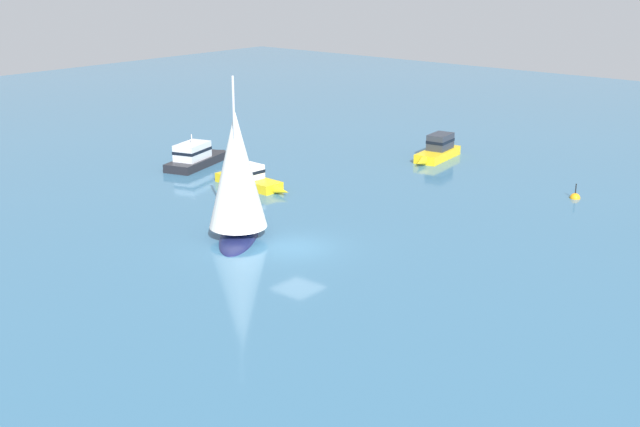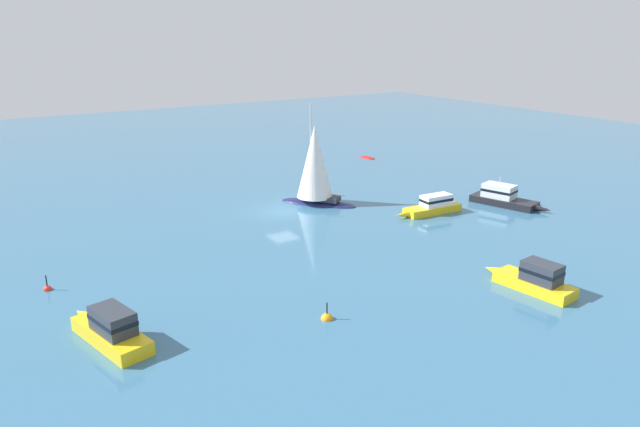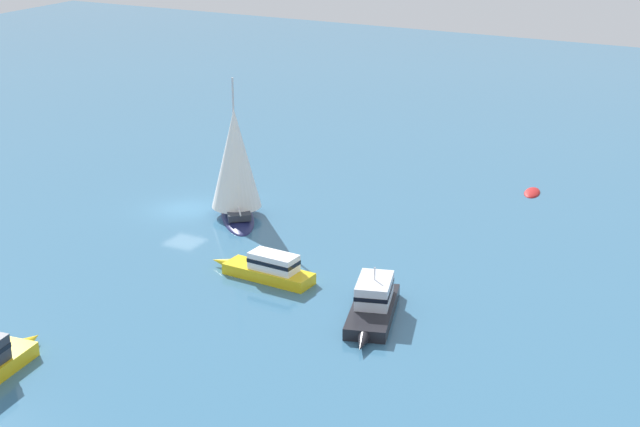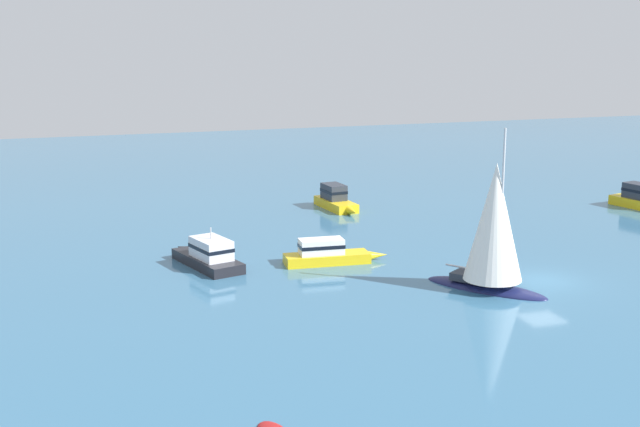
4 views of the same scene
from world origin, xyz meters
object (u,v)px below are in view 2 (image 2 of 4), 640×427
object	(u,v)px
motor_cruiser	(503,197)
channel_buoy	(327,319)
launch	(110,328)
mooring_buoy	(48,290)
cabin_cruiser	(535,279)
motor_cruiser_1	(432,206)
rib	(367,158)
yacht	(315,168)

from	to	relation	value
motor_cruiser	channel_buoy	xyz separation A→B (m)	(10.77, -27.26, -0.77)
launch	mooring_buoy	world-z (taller)	launch
motor_cruiser	mooring_buoy	xyz separation A→B (m)	(-2.39, -40.53, -0.76)
cabin_cruiser	launch	xyz separation A→B (m)	(-7.86, -25.01, 0.02)
cabin_cruiser	motor_cruiser_1	size ratio (longest dim) A/B	0.92
cabin_cruiser	launch	world-z (taller)	launch
rib	cabin_cruiser	bearing A→B (deg)	149.78
motor_cruiser	motor_cruiser_1	bearing A→B (deg)	-118.77
yacht	rib	xyz separation A→B (m)	(-14.37, 16.98, -3.58)
channel_buoy	motor_cruiser_1	bearing A→B (deg)	122.30
yacht	cabin_cruiser	distance (m)	24.86
motor_cruiser	mooring_buoy	size ratio (longest dim) A/B	5.95
yacht	launch	world-z (taller)	yacht
motor_cruiser_1	channel_buoy	bearing A→B (deg)	35.72
launch	mooring_buoy	distance (m)	9.34
yacht	motor_cruiser	distance (m)	18.40
yacht	mooring_buoy	distance (m)	26.77
motor_cruiser_1	channel_buoy	distance (m)	23.24
yacht	channel_buoy	size ratio (longest dim) A/B	7.13
yacht	launch	bearing A→B (deg)	88.22
motor_cruiser_1	yacht	bearing A→B (deg)	-44.86
yacht	rib	distance (m)	22.53
yacht	mooring_buoy	size ratio (longest dim) A/B	7.67
cabin_cruiser	launch	distance (m)	26.22
yacht	launch	xyz separation A→B (m)	(16.79, -23.50, -2.76)
motor_cruiser_1	launch	size ratio (longest dim) A/B	0.97
rib	motor_cruiser_1	xyz separation A→B (m)	(22.80, -9.47, 0.69)
rib	mooring_buoy	distance (m)	47.77
motor_cruiser_1	cabin_cruiser	bearing A→B (deg)	73.11
motor_cruiser	channel_buoy	bearing A→B (deg)	-85.02
rib	channel_buoy	xyz separation A→B (m)	(35.21, -29.10, 0.01)
yacht	channel_buoy	bearing A→B (deg)	112.49
cabin_cruiser	mooring_buoy	bearing A→B (deg)	50.79
yacht	mooring_buoy	bearing A→B (deg)	69.51
motor_cruiser	channel_buoy	world-z (taller)	motor_cruiser
motor_cruiser_1	mooring_buoy	xyz separation A→B (m)	(-0.75, -32.91, -0.67)
motor_cruiser	rib	bearing A→B (deg)	159.10
rib	channel_buoy	distance (m)	45.68
mooring_buoy	yacht	bearing A→B (deg)	106.84
motor_cruiser_1	channel_buoy	world-z (taller)	motor_cruiser_1
rib	launch	world-z (taller)	launch
motor_cruiser	mooring_buoy	bearing A→B (deg)	-109.96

